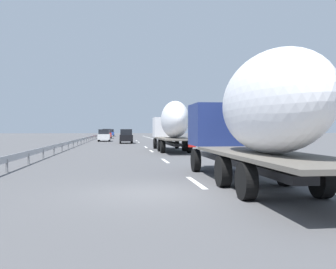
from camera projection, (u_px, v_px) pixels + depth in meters
ground_plane at (127, 144)px, 51.42m from camera, size 260.00×260.00×0.00m
lane_stripe_0 at (196, 182)px, 13.94m from camera, size 3.20×0.20×0.01m
lane_stripe_1 at (165, 161)px, 23.46m from camera, size 3.20×0.20×0.01m
lane_stripe_2 at (151, 151)px, 33.86m from camera, size 3.20×0.20×0.01m
lane_stripe_3 at (146, 147)px, 41.12m from camera, size 3.20×0.20×0.01m
lane_stripe_4 at (139, 142)px, 56.90m from camera, size 3.20×0.20×0.01m
lane_stripe_5 at (136, 140)px, 65.11m from camera, size 3.20×0.20×0.01m
edge_line_right at (164, 142)px, 57.06m from camera, size 110.00×0.20×0.01m
truck_lead at (173, 123)px, 33.40m from camera, size 12.78×2.55×4.30m
truck_trailing at (255, 114)px, 12.92m from camera, size 13.05×2.55×4.33m
car_black_suv at (126, 136)px, 52.54m from camera, size 4.73×1.79×1.94m
car_red_compact at (107, 134)px, 80.34m from camera, size 4.37×1.89×1.99m
car_blue_sedan at (111, 133)px, 103.30m from camera, size 4.17×1.83×1.92m
car_white_van at (104, 135)px, 60.32m from camera, size 4.74×1.84×1.91m
road_sign at (175, 126)px, 53.77m from camera, size 0.10×0.90×3.45m
tree_0 at (179, 118)px, 94.89m from camera, size 3.53×3.53×7.46m
tree_1 at (248, 108)px, 39.21m from camera, size 2.49×2.49×6.85m
tree_2 at (164, 123)px, 101.62m from camera, size 3.58×3.58×5.48m
guardrail_median at (84, 139)px, 53.64m from camera, size 94.00×0.10×0.76m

